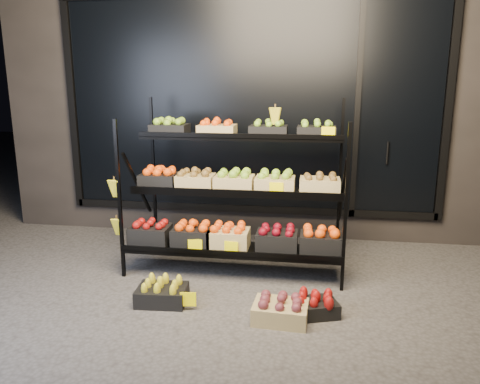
# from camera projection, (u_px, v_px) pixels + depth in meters

# --- Properties ---
(ground) EXTENTS (24.00, 24.00, 0.00)m
(ground) POSITION_uv_depth(u_px,v_px,m) (226.00, 291.00, 4.17)
(ground) COLOR #514F4C
(ground) RESTS_ON ground
(building) EXTENTS (6.00, 2.08, 3.50)m
(building) POSITION_uv_depth(u_px,v_px,m) (259.00, 87.00, 6.26)
(building) COLOR #2D2826
(building) RESTS_ON ground
(display_rack) EXTENTS (2.18, 1.02, 1.69)m
(display_rack) POSITION_uv_depth(u_px,v_px,m) (235.00, 190.00, 4.57)
(display_rack) COLOR black
(display_rack) RESTS_ON ground
(tag_floor_a) EXTENTS (0.13, 0.01, 0.12)m
(tag_floor_a) POSITION_uv_depth(u_px,v_px,m) (188.00, 304.00, 3.81)
(tag_floor_a) COLOR #FFF200
(tag_floor_a) RESTS_ON ground
(floor_crate_midleft) EXTENTS (0.43, 0.33, 0.21)m
(floor_crate_midleft) POSITION_uv_depth(u_px,v_px,m) (162.00, 292.00, 3.94)
(floor_crate_midleft) COLOR black
(floor_crate_midleft) RESTS_ON ground
(floor_crate_midright) EXTENTS (0.44, 0.34, 0.21)m
(floor_crate_midright) POSITION_uv_depth(u_px,v_px,m) (280.00, 309.00, 3.64)
(floor_crate_midright) COLOR tan
(floor_crate_midright) RESTS_ON ground
(floor_crate_right) EXTENTS (0.41, 0.35, 0.18)m
(floor_crate_right) POSITION_uv_depth(u_px,v_px,m) (315.00, 305.00, 3.73)
(floor_crate_right) COLOR black
(floor_crate_right) RESTS_ON ground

